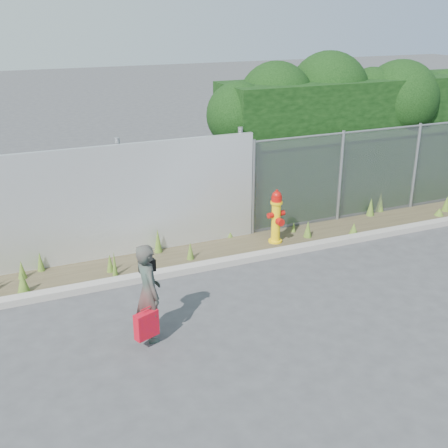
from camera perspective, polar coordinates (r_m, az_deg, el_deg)
ground at (r=9.19m, az=5.24°, el=-8.47°), size 80.00×80.00×0.00m
curb at (r=10.59m, az=0.63°, el=-3.79°), size 16.00×0.22×0.12m
weed_strip at (r=11.11m, az=-0.53°, el=-2.29°), size 16.00×1.34×0.54m
corrugated_fence at (r=10.57m, az=-18.43°, el=1.12°), size 8.50×0.21×2.30m
chainlink_fence at (r=13.35m, az=15.45°, el=5.20°), size 6.50×0.07×2.05m
hedge at (r=13.98m, az=13.39°, el=10.05°), size 7.77×2.25×3.62m
fire_hydrant at (r=11.40m, az=5.32°, el=0.65°), size 0.38×0.34×1.14m
woman at (r=8.11m, az=-7.68°, el=-6.90°), size 0.38×0.56×1.48m
red_tote_bag at (r=8.07m, az=-7.89°, el=-10.09°), size 0.35×0.13×0.46m
black_shoulder_bag at (r=8.18m, az=-7.82°, el=-4.24°), size 0.24×0.10×0.18m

